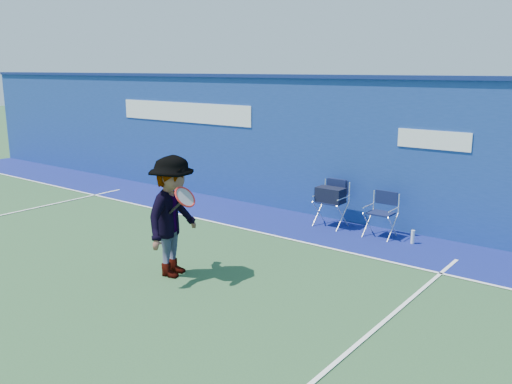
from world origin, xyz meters
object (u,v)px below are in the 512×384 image
Objects in this scene: directors_chair_right at (380,223)px; directors_chair_left at (331,207)px; tennis_player at (173,216)px; water_bottle at (413,237)px.

directors_chair_left is at bearing 177.74° from directors_chair_right.
tennis_player is (-1.74, -3.84, 0.68)m from directors_chair_right.
directors_chair_left is at bearing 177.25° from water_bottle.
tennis_player is at bearing -122.42° from water_bottle.
water_bottle is (0.68, -0.04, -0.14)m from directors_chair_right.
directors_chair_left is 1.83m from water_bottle.
directors_chair_right is 0.69m from water_bottle.
directors_chair_right is 0.46× the size of tennis_player.
directors_chair_right is (1.13, -0.04, -0.14)m from directors_chair_left.
directors_chair_left is 1.10× the size of directors_chair_right.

